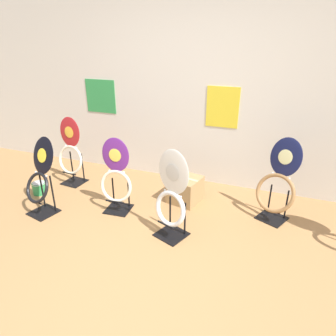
{
  "coord_description": "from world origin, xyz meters",
  "views": [
    {
      "loc": [
        1.01,
        -1.56,
        1.86
      ],
      "look_at": [
        -0.05,
        1.21,
        0.55
      ],
      "focal_mm": 32.0,
      "sensor_mm": 36.0,
      "label": 1
    }
  ],
  "objects_px": {
    "toilet_seat_display_crimson_swirl": "(71,154)",
    "toilet_seat_display_purple_note": "(116,178)",
    "toilet_seat_display_jazz_black": "(40,177)",
    "toilet_seat_display_white_plain": "(172,197)",
    "paint_can": "(39,188)",
    "storage_box": "(185,189)",
    "toilet_seat_display_navy_moon": "(278,184)"
  },
  "relations": [
    {
      "from": "toilet_seat_display_crimson_swirl",
      "to": "toilet_seat_display_purple_note",
      "type": "bearing_deg",
      "value": -23.78
    },
    {
      "from": "toilet_seat_display_purple_note",
      "to": "toilet_seat_display_jazz_black",
      "type": "xyz_separation_m",
      "value": [
        -0.76,
        -0.33,
        0.03
      ]
    },
    {
      "from": "toilet_seat_display_white_plain",
      "to": "paint_can",
      "type": "bearing_deg",
      "value": 173.27
    },
    {
      "from": "storage_box",
      "to": "toilet_seat_display_crimson_swirl",
      "type": "bearing_deg",
      "value": -177.61
    },
    {
      "from": "toilet_seat_display_crimson_swirl",
      "to": "paint_can",
      "type": "relative_size",
      "value": 5.29
    },
    {
      "from": "toilet_seat_display_crimson_swirl",
      "to": "toilet_seat_display_navy_moon",
      "type": "xyz_separation_m",
      "value": [
        2.62,
        0.06,
        -0.01
      ]
    },
    {
      "from": "toilet_seat_display_navy_moon",
      "to": "toilet_seat_display_white_plain",
      "type": "bearing_deg",
      "value": -143.46
    },
    {
      "from": "toilet_seat_display_navy_moon",
      "to": "paint_can",
      "type": "height_order",
      "value": "toilet_seat_display_navy_moon"
    },
    {
      "from": "toilet_seat_display_navy_moon",
      "to": "toilet_seat_display_purple_note",
      "type": "bearing_deg",
      "value": -164.69
    },
    {
      "from": "toilet_seat_display_jazz_black",
      "to": "storage_box",
      "type": "distance_m",
      "value": 1.66
    },
    {
      "from": "toilet_seat_display_crimson_swirl",
      "to": "storage_box",
      "type": "height_order",
      "value": "toilet_seat_display_crimson_swirl"
    },
    {
      "from": "toilet_seat_display_purple_note",
      "to": "toilet_seat_display_jazz_black",
      "type": "bearing_deg",
      "value": -156.69
    },
    {
      "from": "toilet_seat_display_purple_note",
      "to": "toilet_seat_display_jazz_black",
      "type": "relative_size",
      "value": 1.0
    },
    {
      "from": "toilet_seat_display_crimson_swirl",
      "to": "toilet_seat_display_jazz_black",
      "type": "distance_m",
      "value": 0.75
    },
    {
      "from": "toilet_seat_display_navy_moon",
      "to": "toilet_seat_display_white_plain",
      "type": "distance_m",
      "value": 1.18
    },
    {
      "from": "toilet_seat_display_navy_moon",
      "to": "toilet_seat_display_white_plain",
      "type": "height_order",
      "value": "toilet_seat_display_white_plain"
    },
    {
      "from": "toilet_seat_display_navy_moon",
      "to": "toilet_seat_display_jazz_black",
      "type": "bearing_deg",
      "value": -162.13
    },
    {
      "from": "toilet_seat_display_white_plain",
      "to": "toilet_seat_display_jazz_black",
      "type": "bearing_deg",
      "value": -176.57
    },
    {
      "from": "toilet_seat_display_purple_note",
      "to": "toilet_seat_display_white_plain",
      "type": "relative_size",
      "value": 0.95
    },
    {
      "from": "storage_box",
      "to": "toilet_seat_display_jazz_black",
      "type": "bearing_deg",
      "value": -150.59
    },
    {
      "from": "toilet_seat_display_navy_moon",
      "to": "toilet_seat_display_jazz_black",
      "type": "xyz_separation_m",
      "value": [
        -2.45,
        -0.79,
        0.02
      ]
    },
    {
      "from": "toilet_seat_display_crimson_swirl",
      "to": "paint_can",
      "type": "height_order",
      "value": "toilet_seat_display_crimson_swirl"
    },
    {
      "from": "toilet_seat_display_jazz_black",
      "to": "paint_can",
      "type": "height_order",
      "value": "toilet_seat_display_jazz_black"
    },
    {
      "from": "toilet_seat_display_jazz_black",
      "to": "storage_box",
      "type": "height_order",
      "value": "toilet_seat_display_jazz_black"
    },
    {
      "from": "toilet_seat_display_purple_note",
      "to": "paint_can",
      "type": "bearing_deg",
      "value": -179.29
    },
    {
      "from": "toilet_seat_display_crimson_swirl",
      "to": "toilet_seat_display_white_plain",
      "type": "relative_size",
      "value": 0.99
    },
    {
      "from": "toilet_seat_display_purple_note",
      "to": "storage_box",
      "type": "relative_size",
      "value": 2.1
    },
    {
      "from": "toilet_seat_display_jazz_black",
      "to": "paint_can",
      "type": "bearing_deg",
      "value": 140.64
    },
    {
      "from": "toilet_seat_display_navy_moon",
      "to": "toilet_seat_display_purple_note",
      "type": "xyz_separation_m",
      "value": [
        -1.69,
        -0.46,
        -0.02
      ]
    },
    {
      "from": "toilet_seat_display_navy_moon",
      "to": "toilet_seat_display_crimson_swirl",
      "type": "bearing_deg",
      "value": -178.77
    },
    {
      "from": "toilet_seat_display_navy_moon",
      "to": "paint_can",
      "type": "bearing_deg",
      "value": -170.43
    },
    {
      "from": "storage_box",
      "to": "toilet_seat_display_purple_note",
      "type": "bearing_deg",
      "value": -144.39
    }
  ]
}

